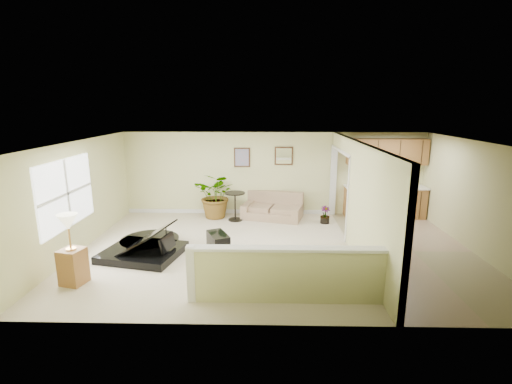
{
  "coord_description": "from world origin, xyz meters",
  "views": [
    {
      "loc": [
        -0.27,
        -8.05,
        3.28
      ],
      "look_at": [
        -0.47,
        0.4,
        1.29
      ],
      "focal_mm": 26.0,
      "sensor_mm": 36.0,
      "label": 1
    }
  ],
  "objects_px": {
    "piano_bench": "(218,243)",
    "loveseat": "(272,205)",
    "small_plant": "(325,216)",
    "accent_table": "(235,203)",
    "palm_plant": "(217,196)",
    "lamp_stand": "(72,255)",
    "piano": "(142,226)"
  },
  "relations": [
    {
      "from": "piano_bench",
      "to": "loveseat",
      "type": "xyz_separation_m",
      "value": [
        1.27,
        2.78,
        0.14
      ]
    },
    {
      "from": "loveseat",
      "to": "small_plant",
      "type": "relative_size",
      "value": 3.94
    },
    {
      "from": "accent_table",
      "to": "palm_plant",
      "type": "bearing_deg",
      "value": 154.9
    },
    {
      "from": "piano_bench",
      "to": "palm_plant",
      "type": "height_order",
      "value": "palm_plant"
    },
    {
      "from": "palm_plant",
      "to": "loveseat",
      "type": "bearing_deg",
      "value": 1.76
    },
    {
      "from": "loveseat",
      "to": "lamp_stand",
      "type": "xyz_separation_m",
      "value": [
        -3.8,
        -4.3,
        0.2
      ]
    },
    {
      "from": "loveseat",
      "to": "small_plant",
      "type": "bearing_deg",
      "value": -4.05
    },
    {
      "from": "loveseat",
      "to": "palm_plant",
      "type": "bearing_deg",
      "value": -162.98
    },
    {
      "from": "loveseat",
      "to": "palm_plant",
      "type": "relative_size",
      "value": 1.29
    },
    {
      "from": "piano",
      "to": "accent_table",
      "type": "bearing_deg",
      "value": 64.96
    },
    {
      "from": "piano",
      "to": "accent_table",
      "type": "distance_m",
      "value": 3.15
    },
    {
      "from": "piano",
      "to": "accent_table",
      "type": "xyz_separation_m",
      "value": [
        1.89,
        2.51,
        -0.1
      ]
    },
    {
      "from": "loveseat",
      "to": "lamp_stand",
      "type": "height_order",
      "value": "lamp_stand"
    },
    {
      "from": "palm_plant",
      "to": "lamp_stand",
      "type": "relative_size",
      "value": 1.12
    },
    {
      "from": "small_plant",
      "to": "lamp_stand",
      "type": "distance_m",
      "value": 6.51
    },
    {
      "from": "loveseat",
      "to": "lamp_stand",
      "type": "bearing_deg",
      "value": -116.21
    },
    {
      "from": "piano_bench",
      "to": "loveseat",
      "type": "height_order",
      "value": "loveseat"
    },
    {
      "from": "accent_table",
      "to": "palm_plant",
      "type": "distance_m",
      "value": 0.63
    },
    {
      "from": "accent_table",
      "to": "lamp_stand",
      "type": "height_order",
      "value": "lamp_stand"
    },
    {
      "from": "piano_bench",
      "to": "loveseat",
      "type": "relative_size",
      "value": 0.36
    },
    {
      "from": "accent_table",
      "to": "lamp_stand",
      "type": "xyz_separation_m",
      "value": [
        -2.72,
        -3.99,
        0.04
      ]
    },
    {
      "from": "accent_table",
      "to": "lamp_stand",
      "type": "distance_m",
      "value": 4.83
    },
    {
      "from": "piano",
      "to": "small_plant",
      "type": "xyz_separation_m",
      "value": [
        4.46,
        2.3,
        -0.43
      ]
    },
    {
      "from": "piano",
      "to": "small_plant",
      "type": "height_order",
      "value": "piano"
    },
    {
      "from": "small_plant",
      "to": "lamp_stand",
      "type": "xyz_separation_m",
      "value": [
        -5.29,
        -3.78,
        0.36
      ]
    },
    {
      "from": "small_plant",
      "to": "lamp_stand",
      "type": "bearing_deg",
      "value": -144.42
    },
    {
      "from": "loveseat",
      "to": "accent_table",
      "type": "distance_m",
      "value": 1.14
    },
    {
      "from": "palm_plant",
      "to": "lamp_stand",
      "type": "xyz_separation_m",
      "value": [
        -2.16,
        -4.25,
        -0.09
      ]
    },
    {
      "from": "palm_plant",
      "to": "small_plant",
      "type": "relative_size",
      "value": 3.07
    },
    {
      "from": "piano",
      "to": "loveseat",
      "type": "distance_m",
      "value": 4.11
    },
    {
      "from": "piano_bench",
      "to": "palm_plant",
      "type": "bearing_deg",
      "value": 97.59
    },
    {
      "from": "accent_table",
      "to": "palm_plant",
      "type": "relative_size",
      "value": 0.55
    }
  ]
}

